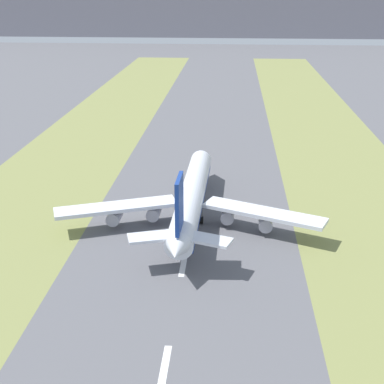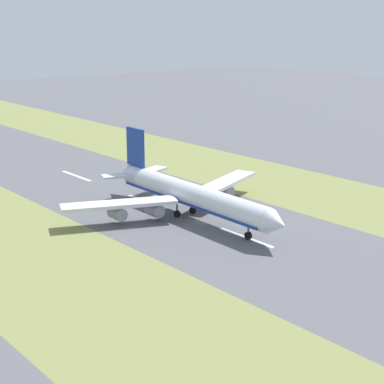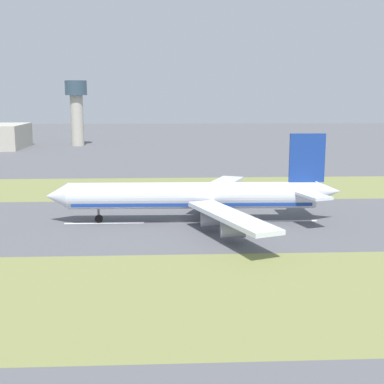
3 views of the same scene
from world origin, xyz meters
The scene contains 7 objects.
ground_plane centered at (0.00, 0.00, 0.00)m, with size 800.00×800.00×0.00m, color #56565B.
grass_median_west centered at (-45.00, 0.00, 0.00)m, with size 40.00×600.00×0.01m, color olive.
grass_median_east centered at (45.00, 0.00, 0.00)m, with size 40.00×600.00×0.01m, color olive.
centreline_dash_near centered at (0.00, -63.66, 0.01)m, with size 1.20×18.00×0.01m, color silver.
centreline_dash_mid centered at (0.00, -23.66, 0.01)m, with size 1.20×18.00×0.01m, color silver.
centreline_dash_far centered at (0.00, 16.34, 0.01)m, with size 1.20×18.00×0.01m, color silver.
airplane_main_jet centered at (-0.02, -5.57, 6.02)m, with size 64.12×67.10×20.20m.
Camera 2 is at (101.31, 119.03, 49.99)m, focal length 60.00 mm.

